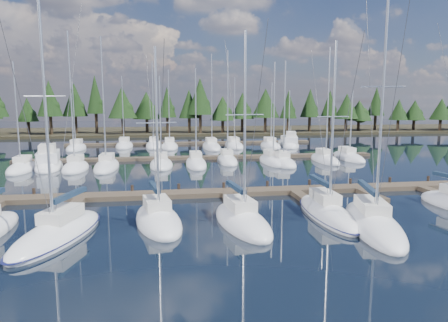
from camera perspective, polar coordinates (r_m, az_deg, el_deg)
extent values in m
plane|color=black|center=(46.44, -2.07, -1.45)|extent=(260.00, 260.00, 0.00)
cube|color=#2A2617|center=(105.85, -5.84, 4.28)|extent=(220.00, 30.00, 0.60)
cube|color=#4C3F30|center=(34.74, 0.22, -4.51)|extent=(44.00, 2.00, 0.40)
cube|color=#4C3F30|center=(32.15, -20.65, -6.14)|extent=(0.90, 4.00, 0.40)
cube|color=#4C3F30|center=(31.44, -9.84, -6.04)|extent=(0.90, 4.00, 0.40)
cube|color=#4C3F30|center=(31.87, 1.06, -5.71)|extent=(0.90, 4.00, 0.40)
cube|color=#4C3F30|center=(33.38, 11.31, -5.22)|extent=(0.90, 4.00, 0.40)
cube|color=#4C3F30|center=(35.85, 20.39, -4.65)|extent=(0.90, 4.00, 0.40)
cube|color=#4C3F30|center=(39.09, 28.13, -4.06)|extent=(0.90, 4.00, 0.40)
cylinder|color=black|center=(36.87, -25.50, -4.20)|extent=(0.26, 0.26, 0.90)
cylinder|color=black|center=(35.91, -19.37, -4.17)|extent=(0.26, 0.26, 0.90)
cylinder|color=black|center=(35.37, -12.98, -4.08)|extent=(0.26, 0.26, 0.90)
cylinder|color=black|center=(35.29, -6.47, -3.95)|extent=(0.26, 0.26, 0.90)
cylinder|color=black|center=(35.65, -0.03, -3.76)|extent=(0.26, 0.26, 0.90)
cylinder|color=black|center=(36.46, 6.21, -3.54)|extent=(0.26, 0.26, 0.90)
cylinder|color=black|center=(37.67, 12.11, -3.29)|extent=(0.26, 0.26, 0.90)
cylinder|color=black|center=(39.26, 17.59, -3.03)|extent=(0.26, 0.26, 0.90)
cylinder|color=black|center=(41.17, 22.60, -2.76)|extent=(0.26, 0.26, 0.90)
cylinder|color=black|center=(43.37, 27.13, -2.50)|extent=(0.26, 0.26, 0.90)
cube|color=#4C3F30|center=(56.24, -3.25, 0.49)|extent=(50.00, 1.80, 0.40)
cube|color=#4C3F30|center=(76.03, -4.69, 2.57)|extent=(46.00, 1.80, 0.40)
ellipsoid|color=white|center=(26.02, -22.61, -9.79)|extent=(5.29, 9.36, 1.90)
cube|color=silver|center=(26.05, -22.25, -6.99)|extent=(2.30, 3.18, 0.70)
cylinder|color=silver|center=(24.42, -24.16, 6.89)|extent=(0.20, 0.20, 13.31)
cylinder|color=silver|center=(26.77, -21.17, -4.87)|extent=(1.28, 3.79, 0.12)
cube|color=#142437|center=(26.73, -21.19, -4.56)|extent=(1.44, 3.69, 0.30)
cylinder|color=silver|center=(24.42, -24.25, 8.45)|extent=(2.41, 0.80, 0.07)
cylinder|color=#3F3F44|center=(22.83, -26.73, 6.29)|extent=(1.17, 3.71, 13.61)
cylinder|color=#3F3F44|center=(26.45, -21.37, 6.79)|extent=(1.44, 4.56, 13.62)
ellipsoid|color=#0B0F3B|center=(26.00, -22.62, -9.64)|extent=(5.50, 9.73, 0.18)
ellipsoid|color=white|center=(26.99, -9.38, -8.58)|extent=(4.07, 7.94, 1.90)
cube|color=silver|center=(27.03, -9.57, -5.92)|extent=(1.94, 2.65, 0.70)
cylinder|color=silver|center=(25.51, -9.57, 4.24)|extent=(0.19, 0.19, 10.36)
cylinder|color=silver|center=(27.73, -9.90, -3.97)|extent=(0.69, 3.30, 0.12)
cube|color=#142437|center=(27.70, -9.91, -3.66)|extent=(0.89, 3.19, 0.30)
cylinder|color=silver|center=(25.48, -9.59, 5.40)|extent=(2.51, 0.50, 0.07)
cylinder|color=#3F3F44|center=(23.92, -8.94, 3.62)|extent=(0.59, 3.24, 10.67)
cylinder|color=#3F3F44|center=(27.50, -10.22, 4.21)|extent=(0.72, 3.98, 10.68)
ellipsoid|color=white|center=(26.52, 2.58, -8.78)|extent=(3.87, 8.40, 1.90)
cube|color=silver|center=(26.55, 2.31, -6.06)|extent=(1.87, 2.78, 0.70)
cylinder|color=silver|center=(24.98, 2.99, 5.33)|extent=(0.18, 0.18, 11.29)
cylinder|color=silver|center=(27.27, 1.65, -4.05)|extent=(0.62, 3.54, 0.12)
cube|color=#142437|center=(27.24, 1.66, -3.74)|extent=(0.82, 3.41, 0.30)
cylinder|color=silver|center=(24.95, 3.00, 6.62)|extent=(2.47, 0.42, 0.07)
cylinder|color=#3F3F44|center=(23.36, 4.43, 4.73)|extent=(0.52, 3.48, 11.60)
cylinder|color=#3F3F44|center=(27.01, 1.45, 5.26)|extent=(0.63, 4.28, 11.61)
ellipsoid|color=white|center=(29.27, 14.46, -7.39)|extent=(2.71, 9.24, 1.90)
cube|color=silver|center=(29.38, 14.22, -4.90)|extent=(1.43, 2.97, 0.70)
cylinder|color=silver|center=(27.80, 15.29, 5.01)|extent=(0.16, 0.16, 10.95)
cylinder|color=silver|center=(30.22, 13.53, -3.04)|extent=(0.24, 4.04, 0.12)
cube|color=#142437|center=(30.19, 13.54, -2.76)|extent=(0.46, 3.86, 0.30)
cylinder|color=silver|center=(27.78, 15.34, 6.13)|extent=(2.19, 0.14, 0.07)
cylinder|color=#3F3F44|center=(26.00, 16.92, 4.39)|extent=(0.15, 3.97, 11.26)
cylinder|color=#3F3F44|center=(30.07, 13.53, 5.03)|extent=(0.17, 4.89, 11.26)
ellipsoid|color=#0B0F3B|center=(29.25, 14.47, -7.25)|extent=(2.82, 9.61, 0.18)
ellipsoid|color=white|center=(27.66, 20.48, -8.59)|extent=(5.36, 10.60, 1.90)
cube|color=silver|center=(27.82, 20.35, -5.92)|extent=(2.36, 3.56, 0.70)
cylinder|color=silver|center=(26.03, 21.69, 8.26)|extent=(0.19, 0.19, 14.37)
cylinder|color=silver|center=(28.81, 19.82, -3.88)|extent=(1.24, 4.38, 0.12)
cube|color=#142437|center=(28.78, 19.84, -3.59)|extent=(1.41, 4.24, 0.30)
cylinder|color=silver|center=(26.04, 21.78, 9.83)|extent=(2.55, 0.72, 0.07)
cylinder|color=#3F3F44|center=(23.92, 23.11, 7.85)|extent=(1.13, 4.28, 14.67)
cylinder|color=#3F3F44|center=(28.64, 20.20, 8.00)|extent=(1.39, 5.27, 14.68)
ellipsoid|color=white|center=(52.32, -26.88, -1.08)|extent=(2.60, 7.58, 1.90)
cube|color=silver|center=(52.51, -26.84, 0.28)|extent=(1.43, 2.43, 0.70)
cylinder|color=silver|center=(51.38, -27.51, 6.13)|extent=(0.16, 0.16, 11.49)
ellipsoid|color=white|center=(50.40, -20.44, -1.03)|extent=(2.77, 7.15, 1.90)
cube|color=silver|center=(50.57, -20.43, 0.38)|extent=(1.52, 2.29, 0.70)
cylinder|color=silver|center=(49.43, -21.02, 8.42)|extent=(0.16, 0.16, 14.86)
ellipsoid|color=white|center=(50.37, -16.40, -0.84)|extent=(2.76, 9.46, 1.90)
cube|color=silver|center=(50.66, -16.39, 0.59)|extent=(1.52, 3.03, 0.70)
cylinder|color=silver|center=(49.29, -16.87, 8.36)|extent=(0.16, 0.16, 14.42)
ellipsoid|color=white|center=(50.19, -8.94, -0.63)|extent=(2.82, 7.35, 1.90)
cube|color=silver|center=(50.38, -8.97, 0.79)|extent=(1.55, 2.35, 0.70)
cylinder|color=silver|center=(49.25, -9.10, 6.09)|extent=(0.16, 0.16, 10.08)
ellipsoid|color=white|center=(50.58, -4.02, -0.47)|extent=(2.52, 8.79, 1.90)
cube|color=silver|center=(50.84, -4.07, 0.94)|extent=(1.38, 2.81, 0.70)
cylinder|color=silver|center=(49.55, -4.05, 6.75)|extent=(0.16, 0.16, 11.05)
ellipsoid|color=white|center=(53.07, 0.45, -0.03)|extent=(2.46, 7.73, 1.90)
cube|color=silver|center=(53.28, 0.39, 1.31)|extent=(1.35, 2.47, 0.70)
cylinder|color=silver|center=(52.10, 0.53, 8.19)|extent=(0.16, 0.16, 13.47)
ellipsoid|color=white|center=(52.94, 6.90, -0.11)|extent=(2.69, 8.76, 1.90)
cube|color=silver|center=(53.19, 6.79, 1.23)|extent=(1.48, 2.80, 0.70)
cylinder|color=silver|center=(51.94, 7.16, 7.29)|extent=(0.16, 0.16, 11.96)
ellipsoid|color=white|center=(51.59, 8.35, -0.37)|extent=(2.81, 7.36, 1.90)
cube|color=silver|center=(51.77, 8.26, 1.01)|extent=(1.55, 2.35, 0.70)
cylinder|color=silver|center=(50.65, 8.64, 7.23)|extent=(0.16, 0.16, 11.96)
ellipsoid|color=white|center=(55.35, 14.19, 0.06)|extent=(2.43, 7.99, 1.90)
cube|color=silver|center=(55.56, 14.07, 1.35)|extent=(1.34, 2.56, 0.70)
cylinder|color=silver|center=(54.42, 14.65, 8.18)|extent=(0.16, 0.16, 13.95)
ellipsoid|color=white|center=(58.51, 17.31, 0.38)|extent=(2.60, 8.61, 1.90)
cube|color=silver|center=(58.74, 17.18, 1.60)|extent=(1.43, 2.76, 0.70)
cylinder|color=silver|center=(57.65, 17.72, 5.36)|extent=(0.16, 0.16, 8.53)
ellipsoid|color=white|center=(71.70, -20.35, 1.67)|extent=(2.89, 8.19, 1.90)
cube|color=silver|center=(71.97, -20.33, 2.65)|extent=(1.59, 2.62, 0.70)
cylinder|color=silver|center=(70.88, -20.67, 6.57)|extent=(0.16, 0.16, 10.60)
ellipsoid|color=white|center=(73.09, -14.04, 2.06)|extent=(2.92, 8.70, 1.90)
cube|color=silver|center=(73.40, -14.05, 3.03)|extent=(1.61, 2.79, 0.70)
cylinder|color=silver|center=(72.24, -14.26, 7.17)|extent=(0.16, 0.16, 11.34)
ellipsoid|color=white|center=(72.59, -9.95, 2.15)|extent=(2.89, 10.43, 1.90)
cube|color=silver|center=(72.99, -9.96, 3.13)|extent=(1.59, 3.34, 0.70)
cylinder|color=silver|center=(71.64, -10.12, 8.31)|extent=(0.16, 0.16, 13.88)
ellipsoid|color=white|center=(70.48, -7.77, 2.01)|extent=(2.88, 9.53, 1.90)
cube|color=silver|center=(70.83, -7.79, 3.02)|extent=(1.58, 3.05, 0.70)
cylinder|color=silver|center=(69.57, -7.88, 7.73)|extent=(0.16, 0.16, 12.35)
ellipsoid|color=white|center=(69.61, -1.80, 2.00)|extent=(2.90, 11.59, 1.90)
cube|color=silver|center=(70.06, -1.86, 3.03)|extent=(1.59, 3.71, 0.70)
cylinder|color=silver|center=(68.59, -1.77, 8.85)|extent=(0.16, 0.16, 14.89)
ellipsoid|color=white|center=(71.38, 1.43, 2.17)|extent=(2.99, 9.82, 1.90)
cube|color=silver|center=(71.74, 1.36, 3.16)|extent=(1.64, 3.14, 0.70)
cylinder|color=silver|center=(70.48, 1.52, 7.32)|extent=(0.16, 0.16, 11.15)
ellipsoid|color=white|center=(71.52, 6.64, 2.13)|extent=(2.99, 8.13, 1.90)
cube|color=silver|center=(71.79, 6.57, 3.11)|extent=(1.64, 2.60, 0.70)
cylinder|color=silver|center=(70.72, 6.81, 6.91)|extent=(0.16, 0.16, 10.26)
ellipsoid|color=white|center=(75.02, 9.09, 2.37)|extent=(2.75, 9.60, 1.90)
cube|color=silver|center=(75.35, 9.00, 3.32)|extent=(1.51, 3.07, 0.70)
cylinder|color=silver|center=(74.19, 9.30, 6.46)|extent=(0.16, 0.16, 9.05)
ellipsoid|color=white|center=(53.35, -23.75, -0.77)|extent=(4.86, 9.96, 1.91)
cube|color=white|center=(53.17, -23.83, 0.59)|extent=(3.30, 5.59, 1.27)
cube|color=silver|center=(52.58, -23.94, 1.67)|extent=(2.33, 3.60, 0.95)
cylinder|color=silver|center=(53.94, -23.86, 2.51)|extent=(0.09, 0.09, 1.70)
ellipsoid|color=white|center=(72.84, 9.49, 2.14)|extent=(5.25, 9.35, 1.78)
cube|color=white|center=(72.72, 9.52, 3.07)|extent=(3.46, 5.30, 1.18)
cube|color=silver|center=(72.20, 9.55, 3.81)|extent=(2.41, 3.43, 0.89)
cylinder|color=silver|center=(73.48, 9.52, 4.36)|extent=(0.10, 0.10, 1.58)
cylinder|color=black|center=(103.76, -26.13, 4.32)|extent=(0.70, 0.70, 2.82)
cone|color=black|center=(103.61, -26.28, 6.61)|extent=(4.72, 4.72, 5.49)
ellipsoid|color=black|center=(103.49, -25.97, 5.93)|extent=(2.83, 2.83, 2.83)
cylinder|color=black|center=(99.05, -23.48, 4.70)|extent=(0.70, 0.70, 4.12)
cone|color=black|center=(98.91, -23.69, 8.20)|extent=(5.53, 5.53, 8.00)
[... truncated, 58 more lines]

